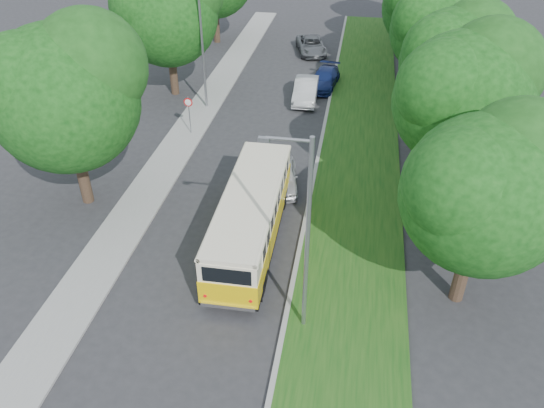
% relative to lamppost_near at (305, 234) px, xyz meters
% --- Properties ---
extents(ground, '(120.00, 120.00, 0.00)m').
position_rel_lamppost_near_xyz_m(ground, '(-4.21, 2.50, -4.37)').
color(ground, '#2B2B2E').
rests_on(ground, ground).
extents(curb, '(0.20, 70.00, 0.15)m').
position_rel_lamppost_near_xyz_m(curb, '(-0.61, 7.50, -4.29)').
color(curb, gray).
rests_on(curb, ground).
extents(grass_verge, '(4.50, 70.00, 0.13)m').
position_rel_lamppost_near_xyz_m(grass_verge, '(1.74, 7.50, -4.30)').
color(grass_verge, '#154813').
rests_on(grass_verge, ground).
extents(sidewalk, '(2.20, 70.00, 0.12)m').
position_rel_lamppost_near_xyz_m(sidewalk, '(-9.01, 7.50, -4.31)').
color(sidewalk, gray).
rests_on(sidewalk, ground).
extents(treeline, '(24.27, 41.91, 9.46)m').
position_rel_lamppost_near_xyz_m(treeline, '(-1.06, 20.49, 1.56)').
color(treeline, '#332319').
rests_on(treeline, ground).
extents(lamppost_near, '(1.71, 0.16, 8.00)m').
position_rel_lamppost_near_xyz_m(lamppost_near, '(0.00, 0.00, 0.00)').
color(lamppost_near, gray).
rests_on(lamppost_near, ground).
extents(lamppost_far, '(1.71, 0.16, 7.50)m').
position_rel_lamppost_near_xyz_m(lamppost_far, '(-8.91, 18.50, -0.25)').
color(lamppost_far, gray).
rests_on(lamppost_far, ground).
extents(warning_sign, '(0.56, 0.10, 2.50)m').
position_rel_lamppost_near_xyz_m(warning_sign, '(-8.71, 14.48, -2.66)').
color(warning_sign, gray).
rests_on(warning_sign, ground).
extents(vintage_bus, '(2.50, 9.35, 2.77)m').
position_rel_lamppost_near_xyz_m(vintage_bus, '(-2.83, 4.56, -2.98)').
color(vintage_bus, yellow).
rests_on(vintage_bus, ground).
extents(car_silver, '(2.18, 4.06, 1.31)m').
position_rel_lamppost_near_xyz_m(car_silver, '(-2.19, 9.53, -3.71)').
color(car_silver, '#B7B8BD').
rests_on(car_silver, ground).
extents(car_white, '(1.68, 4.52, 1.48)m').
position_rel_lamppost_near_xyz_m(car_white, '(-2.29, 20.92, -3.63)').
color(car_white, silver).
rests_on(car_white, ground).
extents(car_blue, '(2.31, 4.61, 1.29)m').
position_rel_lamppost_near_xyz_m(car_blue, '(-1.23, 23.51, -3.73)').
color(car_blue, navy).
rests_on(car_blue, ground).
extents(car_grey, '(3.33, 5.14, 1.32)m').
position_rel_lamppost_near_xyz_m(car_grey, '(-3.00, 30.95, -3.71)').
color(car_grey, '#5B5F63').
rests_on(car_grey, ground).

